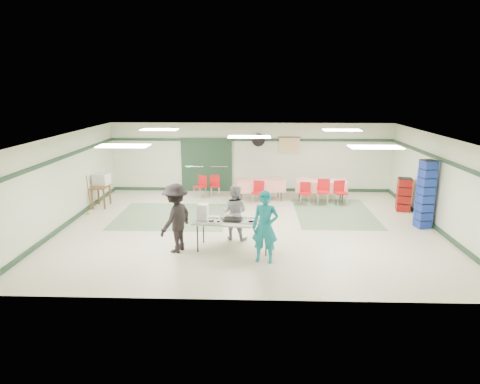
{
  "coord_description": "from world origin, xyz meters",
  "views": [
    {
      "loc": [
        0.15,
        -12.13,
        4.08
      ],
      "look_at": [
        -0.25,
        -0.3,
        1.14
      ],
      "focal_mm": 32.0,
      "sensor_mm": 36.0,
      "label": 1
    }
  ],
  "objects_px": {
    "chair_d": "(258,190)",
    "chair_loose_a": "(215,184)",
    "dining_table_b": "(260,185)",
    "chair_loose_b": "(201,184)",
    "serving_table": "(233,222)",
    "volunteer_teal": "(265,227)",
    "volunteer_dark": "(176,218)",
    "chair_c": "(340,190)",
    "dining_table_a": "(321,185)",
    "volunteer_grey": "(234,212)",
    "crate_stack_red": "(404,195)",
    "crate_stack_blue_b": "(425,194)",
    "office_printer": "(101,179)",
    "printer_table": "(101,189)",
    "chair_b": "(305,191)",
    "broom": "(89,194)",
    "crate_stack_blue_a": "(422,199)"
  },
  "relations": [
    {
      "from": "chair_d",
      "to": "crate_stack_blue_b",
      "type": "xyz_separation_m",
      "value": [
        4.86,
        -2.44,
        0.51
      ]
    },
    {
      "from": "dining_table_b",
      "to": "volunteer_teal",
      "type": "bearing_deg",
      "value": -97.56
    },
    {
      "from": "dining_table_a",
      "to": "broom",
      "type": "xyz_separation_m",
      "value": [
        -7.81,
        -1.95,
        0.1
      ]
    },
    {
      "from": "serving_table",
      "to": "volunteer_teal",
      "type": "relative_size",
      "value": 1.2
    },
    {
      "from": "volunteer_teal",
      "to": "chair_b",
      "type": "relative_size",
      "value": 2.17
    },
    {
      "from": "chair_loose_b",
      "to": "office_printer",
      "type": "relative_size",
      "value": 1.69
    },
    {
      "from": "crate_stack_red",
      "to": "chair_loose_a",
      "type": "bearing_deg",
      "value": 164.99
    },
    {
      "from": "chair_b",
      "to": "crate_stack_blue_b",
      "type": "bearing_deg",
      "value": -27.82
    },
    {
      "from": "dining_table_a",
      "to": "crate_stack_blue_b",
      "type": "relative_size",
      "value": 0.93
    },
    {
      "from": "chair_b",
      "to": "printer_table",
      "type": "relative_size",
      "value": 0.99
    },
    {
      "from": "chair_c",
      "to": "crate_stack_blue_a",
      "type": "bearing_deg",
      "value": -58.58
    },
    {
      "from": "chair_loose_b",
      "to": "chair_b",
      "type": "bearing_deg",
      "value": 18.92
    },
    {
      "from": "dining_table_b",
      "to": "chair_d",
      "type": "height_order",
      "value": "chair_d"
    },
    {
      "from": "dining_table_b",
      "to": "chair_c",
      "type": "xyz_separation_m",
      "value": [
        2.79,
        -0.57,
        -0.04
      ]
    },
    {
      "from": "volunteer_dark",
      "to": "crate_stack_red",
      "type": "relative_size",
      "value": 1.56
    },
    {
      "from": "chair_loose_b",
      "to": "chair_loose_a",
      "type": "bearing_deg",
      "value": 54.23
    },
    {
      "from": "office_printer",
      "to": "broom",
      "type": "xyz_separation_m",
      "value": [
        -0.08,
        -1.01,
        -0.27
      ]
    },
    {
      "from": "serving_table",
      "to": "dining_table_b",
      "type": "distance_m",
      "value": 5.0
    },
    {
      "from": "volunteer_dark",
      "to": "chair_c",
      "type": "bearing_deg",
      "value": 156.35
    },
    {
      "from": "volunteer_dark",
      "to": "office_printer",
      "type": "height_order",
      "value": "volunteer_dark"
    },
    {
      "from": "chair_d",
      "to": "chair_loose_a",
      "type": "relative_size",
      "value": 1.03
    },
    {
      "from": "chair_loose_a",
      "to": "broom",
      "type": "relative_size",
      "value": 0.63
    },
    {
      "from": "chair_loose_a",
      "to": "office_printer",
      "type": "distance_m",
      "value": 4.09
    },
    {
      "from": "crate_stack_blue_b",
      "to": "serving_table",
      "type": "bearing_deg",
      "value": -160.69
    },
    {
      "from": "dining_table_b",
      "to": "crate_stack_blue_a",
      "type": "xyz_separation_m",
      "value": [
        4.77,
        -2.82,
        0.26
      ]
    },
    {
      "from": "volunteer_teal",
      "to": "chair_d",
      "type": "distance_m",
      "value": 5.15
    },
    {
      "from": "crate_stack_red",
      "to": "printer_table",
      "type": "distance_m",
      "value": 10.3
    },
    {
      "from": "office_printer",
      "to": "crate_stack_red",
      "type": "bearing_deg",
      "value": 7.97
    },
    {
      "from": "chair_b",
      "to": "crate_stack_blue_a",
      "type": "height_order",
      "value": "crate_stack_blue_a"
    },
    {
      "from": "serving_table",
      "to": "volunteer_dark",
      "type": "distance_m",
      "value": 1.45
    },
    {
      "from": "volunteer_dark",
      "to": "broom",
      "type": "relative_size",
      "value": 1.36
    },
    {
      "from": "crate_stack_blue_b",
      "to": "printer_table",
      "type": "bearing_deg",
      "value": 169.48
    },
    {
      "from": "serving_table",
      "to": "chair_c",
      "type": "height_order",
      "value": "chair_c"
    },
    {
      "from": "chair_c",
      "to": "volunteer_dark",
      "type": "bearing_deg",
      "value": -147.37
    },
    {
      "from": "dining_table_a",
      "to": "crate_stack_red",
      "type": "height_order",
      "value": "crate_stack_red"
    },
    {
      "from": "volunteer_dark",
      "to": "chair_c",
      "type": "xyz_separation_m",
      "value": [
        4.97,
        4.55,
        -0.35
      ]
    },
    {
      "from": "dining_table_a",
      "to": "volunteer_grey",
      "type": "bearing_deg",
      "value": -121.18
    },
    {
      "from": "chair_b",
      "to": "chair_c",
      "type": "xyz_separation_m",
      "value": [
        1.22,
        0.01,
        0.04
      ]
    },
    {
      "from": "crate_stack_red",
      "to": "crate_stack_blue_b",
      "type": "distance_m",
      "value": 1.8
    },
    {
      "from": "volunteer_teal",
      "to": "crate_stack_blue_a",
      "type": "distance_m",
      "value": 5.54
    },
    {
      "from": "chair_b",
      "to": "printer_table",
      "type": "bearing_deg",
      "value": -166.37
    },
    {
      "from": "volunteer_grey",
      "to": "crate_stack_blue_b",
      "type": "xyz_separation_m",
      "value": [
        5.53,
        1.17,
        0.25
      ]
    },
    {
      "from": "chair_b",
      "to": "chair_loose_b",
      "type": "height_order",
      "value": "chair_loose_b"
    },
    {
      "from": "chair_c",
      "to": "chair_loose_b",
      "type": "distance_m",
      "value": 5.07
    },
    {
      "from": "dining_table_b",
      "to": "chair_loose_b",
      "type": "distance_m",
      "value": 2.23
    },
    {
      "from": "volunteer_grey",
      "to": "chair_loose_a",
      "type": "bearing_deg",
      "value": -62.04
    },
    {
      "from": "chair_loose_a",
      "to": "broom",
      "type": "xyz_separation_m",
      "value": [
        -3.89,
        -2.43,
        0.17
      ]
    },
    {
      "from": "serving_table",
      "to": "printer_table",
      "type": "relative_size",
      "value": 2.58
    },
    {
      "from": "chair_loose_a",
      "to": "volunteer_teal",
      "type": "bearing_deg",
      "value": -83.52
    },
    {
      "from": "volunteer_dark",
      "to": "chair_b",
      "type": "distance_m",
      "value": 5.91
    }
  ]
}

